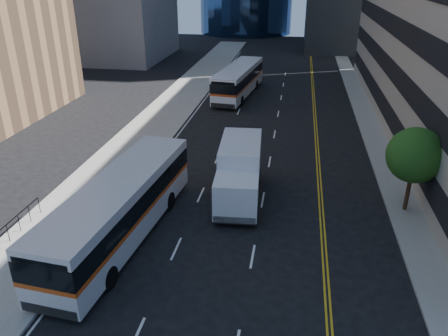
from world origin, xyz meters
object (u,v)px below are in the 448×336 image
at_px(street_tree, 415,155).
at_px(bus_rear, 239,80).
at_px(bus_front, 120,207).
at_px(box_truck, 239,172).

xyz_separation_m(street_tree, bus_rear, (-13.34, 24.13, -1.85)).
height_order(street_tree, bus_front, street_tree).
distance_m(bus_front, box_truck, 7.79).
xyz_separation_m(bus_rear, box_truck, (3.32, -24.09, 0.04)).
bearing_deg(box_truck, street_tree, -3.94).
bearing_deg(bus_front, bus_rear, 91.00).
relative_size(bus_rear, box_truck, 1.75).
height_order(bus_front, bus_rear, bus_front).
bearing_deg(bus_rear, box_truck, -75.30).
bearing_deg(bus_front, box_truck, 49.65).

